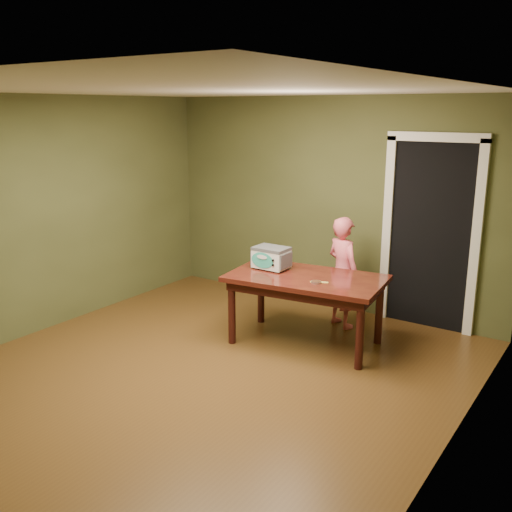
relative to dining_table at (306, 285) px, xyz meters
name	(u,v)px	position (x,y,z in m)	size (l,w,h in m)	color
floor	(201,376)	(-0.42, -1.24, -0.65)	(5.00, 5.00, 0.00)	#543718
room_shell	(196,196)	(-0.42, -1.24, 1.06)	(4.52, 5.02, 2.61)	#4F532C
doorway	(438,232)	(0.88, 1.54, 0.41)	(1.10, 0.66, 2.25)	black
dining_table	(306,285)	(0.00, 0.00, 0.00)	(1.70, 1.10, 0.75)	#360E0C
toy_oven	(271,257)	(-0.46, 0.03, 0.23)	(0.40, 0.28, 0.24)	#4C4F54
baking_pan	(316,282)	(0.20, -0.16, 0.11)	(0.10, 0.10, 0.02)	silver
spatula	(319,282)	(0.22, -0.13, 0.10)	(0.18, 0.03, 0.01)	#FFF06E
child	(343,272)	(0.09, 0.69, -0.01)	(0.47, 0.31, 1.28)	#ED6173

